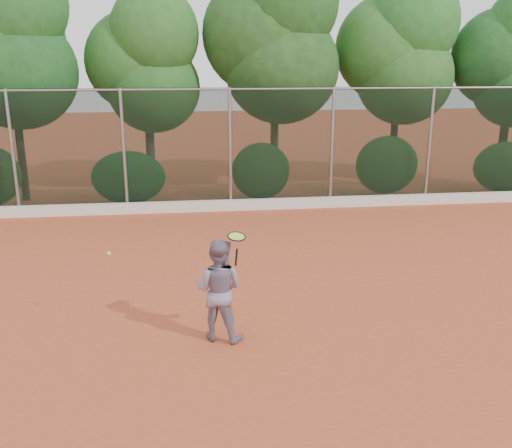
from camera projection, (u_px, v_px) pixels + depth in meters
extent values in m
plane|color=#B74D2B|center=(263.00, 306.00, 10.20)|extent=(80.00, 80.00, 0.00)
cube|color=silver|center=(231.00, 205.00, 16.66)|extent=(24.00, 0.20, 0.30)
imported|color=gray|center=(219.00, 290.00, 8.84)|extent=(0.97, 0.87, 1.64)
cube|color=black|center=(230.00, 150.00, 16.38)|extent=(24.00, 0.01, 3.50)
cylinder|color=gray|center=(229.00, 89.00, 15.91)|extent=(24.00, 0.06, 0.06)
cylinder|color=gray|center=(13.00, 154.00, 15.67)|extent=(0.09, 0.09, 3.50)
cylinder|color=gray|center=(124.00, 152.00, 16.03)|extent=(0.09, 0.09, 3.50)
cylinder|color=gray|center=(230.00, 150.00, 16.38)|extent=(0.09, 0.09, 3.50)
cylinder|color=gray|center=(332.00, 148.00, 16.74)|extent=(0.09, 0.09, 3.50)
cylinder|color=gray|center=(429.00, 146.00, 17.10)|extent=(0.09, 0.09, 3.50)
cylinder|color=#3A2416|center=(21.00, 154.00, 17.53)|extent=(0.24, 0.24, 2.90)
ellipsoid|color=#256225|center=(18.00, 72.00, 16.77)|extent=(3.50, 2.90, 3.40)
ellipsoid|color=#2D752C|center=(13.00, 3.00, 16.16)|extent=(3.10, 2.60, 3.20)
cylinder|color=#49331C|center=(151.00, 157.00, 18.44)|extent=(0.28, 0.28, 2.40)
ellipsoid|color=#21521C|center=(154.00, 88.00, 17.76)|extent=(2.90, 2.40, 2.80)
ellipsoid|color=#23571D|center=(136.00, 61.00, 17.76)|extent=(3.20, 2.70, 3.10)
ellipsoid|color=#22531C|center=(154.00, 33.00, 17.13)|extent=(2.70, 2.30, 2.90)
cylinder|color=#48311B|center=(274.00, 147.00, 18.55)|extent=(0.26, 0.26, 3.00)
ellipsoid|color=#306024|center=(282.00, 68.00, 17.78)|extent=(3.60, 3.00, 3.50)
ellipsoid|color=#326627|center=(265.00, 34.00, 17.73)|extent=(3.90, 3.20, 3.80)
ellipsoid|color=#2C6526|center=(286.00, 2.00, 17.17)|extent=(3.20, 2.70, 3.30)
cylinder|color=#3C2517|center=(393.00, 148.00, 19.27)|extent=(0.24, 0.24, 2.70)
ellipsoid|color=#24551D|center=(405.00, 77.00, 18.54)|extent=(3.20, 2.70, 3.10)
ellipsoid|color=#255B1F|center=(389.00, 48.00, 18.52)|extent=(3.50, 2.90, 3.40)
ellipsoid|color=#1F5B20|center=(413.00, 21.00, 17.99)|extent=(3.00, 2.50, 3.10)
cylinder|color=#3C2717|center=(502.00, 151.00, 19.36)|extent=(0.28, 0.28, 2.50)
ellipsoid|color=#266627|center=(501.00, 58.00, 18.66)|extent=(3.30, 2.80, 3.20)
ellipsoid|color=#286B29|center=(128.00, 178.00, 17.04)|extent=(2.20, 1.16, 1.60)
ellipsoid|color=#346928|center=(261.00, 171.00, 17.49)|extent=(1.80, 1.04, 1.76)
ellipsoid|color=#346F2A|center=(387.00, 165.00, 17.94)|extent=(2.00, 1.10, 1.84)
ellipsoid|color=#37752C|center=(505.00, 167.00, 18.45)|extent=(2.16, 1.12, 1.64)
cylinder|color=black|center=(236.00, 257.00, 8.71)|extent=(0.06, 0.10, 0.29)
torus|color=black|center=(237.00, 236.00, 8.55)|extent=(0.35, 0.35, 0.09)
cylinder|color=#C8E643|center=(237.00, 236.00, 8.55)|extent=(0.30, 0.30, 0.06)
sphere|color=#CBEC35|center=(109.00, 254.00, 8.94)|extent=(0.07, 0.07, 0.07)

